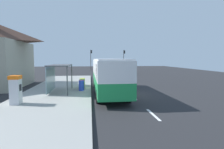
# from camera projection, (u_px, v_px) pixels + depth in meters

# --- Properties ---
(ground_plane) EXTENTS (56.00, 92.00, 0.04)m
(ground_plane) POSITION_uv_depth(u_px,v_px,m) (111.00, 78.00, 30.43)
(ground_plane) COLOR #262628
(sidewalk_platform) EXTENTS (6.20, 30.00, 0.18)m
(sidewalk_platform) POSITION_uv_depth(u_px,v_px,m) (59.00, 91.00, 17.81)
(sidewalk_platform) COLOR #999993
(sidewalk_platform) RESTS_ON ground
(lane_stripe_seg_0) EXTENTS (0.16, 2.20, 0.01)m
(lane_stripe_seg_0) POSITION_uv_depth(u_px,v_px,m) (153.00, 115.00, 10.68)
(lane_stripe_seg_0) COLOR silver
(lane_stripe_seg_0) RESTS_ON ground
(lane_stripe_seg_1) EXTENTS (0.16, 2.20, 0.01)m
(lane_stripe_seg_1) POSITION_uv_depth(u_px,v_px,m) (133.00, 97.00, 15.62)
(lane_stripe_seg_1) COLOR silver
(lane_stripe_seg_1) RESTS_ON ground
(lane_stripe_seg_2) EXTENTS (0.16, 2.20, 0.01)m
(lane_stripe_seg_2) POSITION_uv_depth(u_px,v_px,m) (123.00, 88.00, 20.57)
(lane_stripe_seg_2) COLOR silver
(lane_stripe_seg_2) RESTS_ON ground
(lane_stripe_seg_3) EXTENTS (0.16, 2.20, 0.01)m
(lane_stripe_seg_3) POSITION_uv_depth(u_px,v_px,m) (117.00, 82.00, 25.52)
(lane_stripe_seg_3) COLOR silver
(lane_stripe_seg_3) RESTS_ON ground
(lane_stripe_seg_4) EXTENTS (0.16, 2.20, 0.01)m
(lane_stripe_seg_4) POSITION_uv_depth(u_px,v_px,m) (112.00, 78.00, 30.46)
(lane_stripe_seg_4) COLOR silver
(lane_stripe_seg_4) RESTS_ON ground
(lane_stripe_seg_5) EXTENTS (0.16, 2.20, 0.01)m
(lane_stripe_seg_5) POSITION_uv_depth(u_px,v_px,m) (109.00, 75.00, 35.41)
(lane_stripe_seg_5) COLOR silver
(lane_stripe_seg_5) RESTS_ON ground
(lane_stripe_seg_6) EXTENTS (0.16, 2.20, 0.01)m
(lane_stripe_seg_6) POSITION_uv_depth(u_px,v_px,m) (107.00, 73.00, 40.35)
(lane_stripe_seg_6) COLOR silver
(lane_stripe_seg_6) RESTS_ON ground
(lane_stripe_seg_7) EXTENTS (0.16, 2.20, 0.01)m
(lane_stripe_seg_7) POSITION_uv_depth(u_px,v_px,m) (105.00, 72.00, 45.30)
(lane_stripe_seg_7) COLOR silver
(lane_stripe_seg_7) RESTS_ON ground
(bus) EXTENTS (2.60, 11.03, 3.21)m
(bus) POSITION_uv_depth(u_px,v_px,m) (108.00, 74.00, 17.04)
(bus) COLOR #1E8C47
(bus) RESTS_ON ground
(white_van) EXTENTS (2.09, 5.23, 2.30)m
(white_van) POSITION_uv_depth(u_px,v_px,m) (117.00, 67.00, 38.91)
(white_van) COLOR black
(white_van) RESTS_ON ground
(sedan_near) EXTENTS (1.85, 4.41, 1.52)m
(sedan_near) POSITION_uv_depth(u_px,v_px,m) (113.00, 68.00, 45.54)
(sedan_near) COLOR #A51919
(sedan_near) RESTS_ON ground
(sedan_far) EXTENTS (1.94, 4.45, 1.52)m
(sedan_far) POSITION_uv_depth(u_px,v_px,m) (110.00, 67.00, 53.29)
(sedan_far) COLOR navy
(sedan_far) RESTS_ON ground
(ticket_machine) EXTENTS (0.66, 0.76, 1.94)m
(ticket_machine) POSITION_uv_depth(u_px,v_px,m) (16.00, 90.00, 12.37)
(ticket_machine) COLOR silver
(ticket_machine) RESTS_ON sidewalk_platform
(recycling_bin_blue) EXTENTS (0.52, 0.52, 0.95)m
(recycling_bin_blue) POSITION_uv_depth(u_px,v_px,m) (82.00, 86.00, 17.64)
(recycling_bin_blue) COLOR blue
(recycling_bin_blue) RESTS_ON sidewalk_platform
(recycling_bin_red) EXTENTS (0.52, 0.52, 0.95)m
(recycling_bin_red) POSITION_uv_depth(u_px,v_px,m) (82.00, 85.00, 18.33)
(recycling_bin_red) COLOR red
(recycling_bin_red) RESTS_ON sidewalk_platform
(recycling_bin_green) EXTENTS (0.52, 0.52, 0.95)m
(recycling_bin_green) POSITION_uv_depth(u_px,v_px,m) (82.00, 84.00, 19.02)
(recycling_bin_green) COLOR green
(recycling_bin_green) RESTS_ON sidewalk_platform
(recycling_bin_yellow) EXTENTS (0.52, 0.52, 0.95)m
(recycling_bin_yellow) POSITION_uv_depth(u_px,v_px,m) (82.00, 83.00, 19.71)
(recycling_bin_yellow) COLOR yellow
(recycling_bin_yellow) RESTS_ON sidewalk_platform
(traffic_light_near_side) EXTENTS (0.49, 0.28, 5.42)m
(traffic_light_near_side) POSITION_uv_depth(u_px,v_px,m) (124.00, 57.00, 48.40)
(traffic_light_near_side) COLOR #2D2D2D
(traffic_light_near_side) RESTS_ON ground
(traffic_light_far_side) EXTENTS (0.49, 0.28, 5.47)m
(traffic_light_far_side) POSITION_uv_depth(u_px,v_px,m) (91.00, 57.00, 48.19)
(traffic_light_far_side) COLOR #2D2D2D
(traffic_light_far_side) RESTS_ON ground
(bus_shelter) EXTENTS (1.80, 4.00, 2.50)m
(bus_shelter) POSITION_uv_depth(u_px,v_px,m) (57.00, 71.00, 16.87)
(bus_shelter) COLOR #4C4C51
(bus_shelter) RESTS_ON sidewalk_platform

